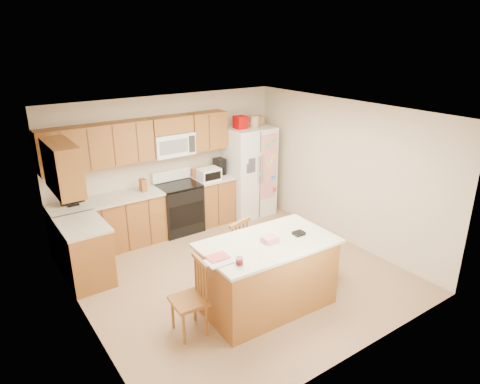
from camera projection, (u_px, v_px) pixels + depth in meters
ground at (237, 273)px, 6.66m from camera, size 4.50×4.50×0.00m
room_shell at (237, 187)px, 6.16m from camera, size 4.60×4.60×2.52m
cabinetry at (129, 198)px, 7.20m from camera, size 3.36×1.56×2.15m
stove at (179, 207)px, 7.99m from camera, size 0.76×0.65×1.13m
refrigerator at (249, 170)px, 8.63m from camera, size 0.90×0.79×2.04m
island at (267, 274)px, 5.72m from camera, size 1.87×1.09×1.06m
windsor_chair_left at (191, 300)px, 5.22m from camera, size 0.43×0.45×0.98m
windsor_chair_back at (232, 252)px, 6.30m from camera, size 0.53×0.52×1.03m
windsor_chair_right at (321, 254)px, 6.42m from camera, size 0.47×0.48×0.87m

